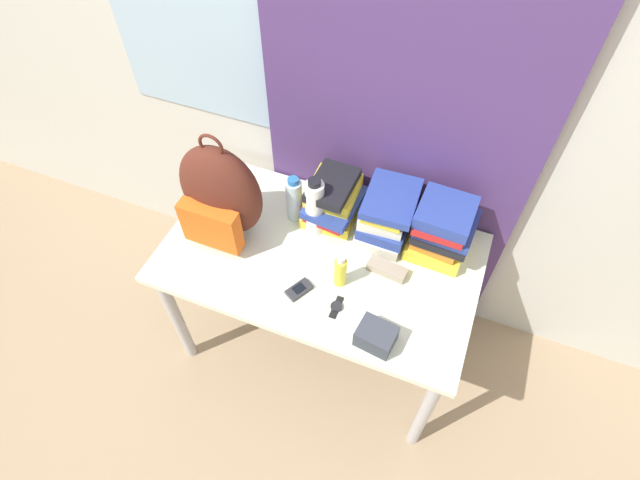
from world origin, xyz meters
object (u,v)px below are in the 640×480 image
cell_phone (299,290)px  sunglasses_case (387,269)px  book_stack_center (387,214)px  book_stack_right (442,229)px  water_bottle (294,199)px  backpack (220,195)px  sports_bottle (315,207)px  wristwatch (336,307)px  sunscreen_bottle (340,271)px  book_stack_left (333,200)px  camera_pouch (376,336)px

cell_phone → sunglasses_case: 0.34m
book_stack_center → book_stack_right: (0.22, -0.00, 0.01)m
water_bottle → sunglasses_case: size_ratio=1.39×
backpack → sports_bottle: bearing=21.8°
water_bottle → wristwatch: (0.31, -0.34, -0.10)m
backpack → sunscreen_bottle: backpack is taller
book_stack_center → sunscreen_bottle: 0.31m
book_stack_center → sunscreen_bottle: (-0.08, -0.29, -0.04)m
book_stack_left → book_stack_center: (0.22, -0.00, 0.01)m
sunscreen_bottle → wristwatch: sunscreen_bottle is taller
water_bottle → sunglasses_case: (0.43, -0.13, -0.08)m
book_stack_center → sunscreen_bottle: size_ratio=1.73×
backpack → sunscreen_bottle: bearing=-8.1°
wristwatch → cell_phone: bearing=174.3°
backpack → book_stack_center: bearing=20.2°
water_bottle → cell_phone: 0.38m
book_stack_right → cell_phone: (-0.43, -0.38, -0.11)m
backpack → book_stack_center: (0.59, 0.22, -0.09)m
sunscreen_bottle → camera_pouch: bearing=-42.8°
book_stack_right → water_bottle: book_stack_right is taller
backpack → sunglasses_case: size_ratio=3.11×
backpack → cell_phone: 0.46m
backpack → book_stack_left: backpack is taller
backpack → sports_bottle: size_ratio=1.74×
book_stack_center → camera_pouch: 0.49m
cell_phone → camera_pouch: bearing=-15.6°
water_bottle → cell_phone: (0.16, -0.33, -0.09)m
sunscreen_bottle → backpack: bearing=171.9°
book_stack_center → water_bottle: size_ratio=1.24×
book_stack_center → sports_bottle: bearing=-161.9°
book_stack_left → cell_phone: 0.40m
book_stack_right → sports_bottle: sports_bottle is taller
book_stack_right → wristwatch: 0.49m
camera_pouch → sunglasses_case: bearing=99.4°
backpack → book_stack_right: size_ratio=1.95×
camera_pouch → water_bottle: bearing=139.0°
water_bottle → sunscreen_bottle: 0.37m
camera_pouch → book_stack_left: bearing=125.4°
book_stack_left → book_stack_center: size_ratio=1.01×
book_stack_left → camera_pouch: (0.34, -0.48, -0.06)m
book_stack_right → sunglasses_case: bearing=-129.7°
sunglasses_case → camera_pouch: (0.05, -0.29, 0.02)m
sunscreen_bottle → book_stack_left: bearing=115.6°
sports_bottle → sunglasses_case: size_ratio=1.79×
book_stack_center → camera_pouch: (0.12, -0.47, -0.07)m
backpack → book_stack_right: 0.84m
book_stack_center → water_bottle: (-0.37, -0.05, -0.01)m
backpack → cell_phone: backpack is taller
book_stack_left → sports_bottle: (-0.04, -0.09, 0.03)m
cell_phone → book_stack_left: bearing=92.2°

